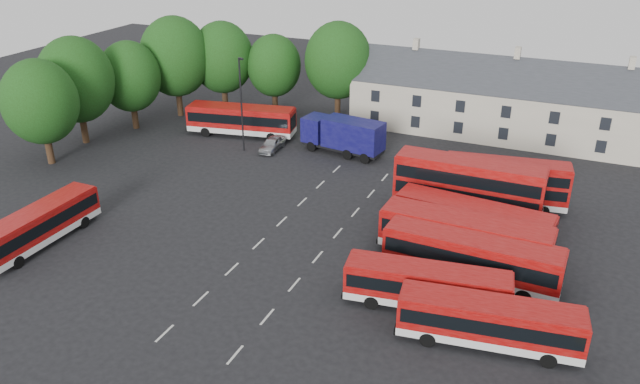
{
  "coord_description": "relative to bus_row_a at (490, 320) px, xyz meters",
  "views": [
    {
      "loc": [
        21.11,
        -38.5,
        24.18
      ],
      "look_at": [
        2.48,
        4.22,
        2.2
      ],
      "focal_mm": 35.0,
      "sensor_mm": 36.0,
      "label": 1
    }
  ],
  "objects": [
    {
      "name": "box_truck",
      "position": [
        -19.24,
        25.32,
        0.33
      ],
      "size": [
        8.98,
        3.91,
        3.8
      ],
      "rotation": [
        0.0,
        0.0,
        -0.14
      ],
      "color": "black",
      "rests_on": "ground"
    },
    {
      "name": "bus_dd_north",
      "position": [
        -2.04,
        19.44,
        0.59
      ],
      "size": [
        10.53,
        3.87,
        4.22
      ],
      "rotation": [
        0.0,
        0.0,
        0.15
      ],
      "color": "silver",
      "rests_on": "ground"
    },
    {
      "name": "bus_row_e",
      "position": [
        -3.33,
        11.75,
        0.21
      ],
      "size": [
        12.12,
        3.93,
        3.37
      ],
      "rotation": [
        0.0,
        0.0,
        -0.1
      ],
      "color": "silver",
      "rests_on": "ground"
    },
    {
      "name": "lamppost",
      "position": [
        -29.21,
        21.89,
        3.48
      ],
      "size": [
        0.68,
        0.43,
        9.91
      ],
      "rotation": [
        0.0,
        0.0,
        -0.35
      ],
      "color": "black",
      "rests_on": "ground"
    },
    {
      "name": "bus_north",
      "position": [
        -31.71,
        25.82,
        0.23
      ],
      "size": [
        12.31,
        4.91,
        3.4
      ],
      "rotation": [
        0.0,
        0.0,
        0.19
      ],
      "color": "silver",
      "rests_on": "ground"
    },
    {
      "name": "treeline",
      "position": [
        -39.06,
        26.53,
        4.87
      ],
      "size": [
        29.92,
        32.59,
        12.01
      ],
      "color": "black",
      "rests_on": "ground"
    },
    {
      "name": "terrace_houses",
      "position": [
        -4.32,
        37.16,
        2.05
      ],
      "size": [
        35.7,
        7.13,
        10.06
      ],
      "color": "beige",
      "rests_on": "ground"
    },
    {
      "name": "lane_markings",
      "position": [
        -15.82,
        9.16,
        -1.8
      ],
      "size": [
        5.15,
        33.8,
        0.01
      ],
      "color": "beige",
      "rests_on": "ground"
    },
    {
      "name": "bus_row_c",
      "position": [
        -2.38,
        6.55,
        0.24
      ],
      "size": [
        12.15,
        3.26,
        3.41
      ],
      "rotation": [
        0.0,
        0.0,
        -0.04
      ],
      "color": "silver",
      "rests_on": "ground"
    },
    {
      "name": "ground",
      "position": [
        -18.32,
        7.16,
        -1.81
      ],
      "size": [
        140.0,
        140.0,
        0.0
      ],
      "primitive_type": "plane",
      "color": "black",
      "rests_on": "ground"
    },
    {
      "name": "bus_row_b",
      "position": [
        -4.34,
        2.21,
        -0.02
      ],
      "size": [
        10.75,
        3.86,
        2.97
      ],
      "rotation": [
        0.0,
        0.0,
        0.14
      ],
      "color": "silver",
      "rests_on": "ground"
    },
    {
      "name": "silver_car",
      "position": [
        -26.49,
        23.16,
        -1.1
      ],
      "size": [
        1.85,
        4.24,
        1.42
      ],
      "primitive_type": "imported",
      "rotation": [
        0.0,
        0.0,
        0.04
      ],
      "color": "#A4A7AC",
      "rests_on": "ground"
    },
    {
      "name": "bus_west",
      "position": [
        -33.6,
        -1.49,
        -0.04
      ],
      "size": [
        2.43,
        10.44,
        2.95
      ],
      "rotation": [
        0.0,
        0.0,
        1.57
      ],
      "color": "silver",
      "rests_on": "ground"
    },
    {
      "name": "bus_row_d",
      "position": [
        -3.37,
        9.06,
        0.28
      ],
      "size": [
        12.37,
        3.25,
        3.47
      ],
      "rotation": [
        0.0,
        0.0,
        -0.03
      ],
      "color": "silver",
      "rests_on": "ground"
    },
    {
      "name": "bus_row_a",
      "position": [
        0.0,
        0.0,
        0.0
      ],
      "size": [
        10.88,
        3.86,
        3.01
      ],
      "rotation": [
        0.0,
        0.0,
        0.14
      ],
      "color": "silver",
      "rests_on": "ground"
    },
    {
      "name": "bus_dd_south",
      "position": [
        -4.66,
        16.36,
        1.01
      ],
      "size": [
        12.08,
        2.85,
        4.95
      ],
      "rotation": [
        0.0,
        0.0,
        -0.0
      ],
      "color": "silver",
      "rests_on": "ground"
    }
  ]
}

